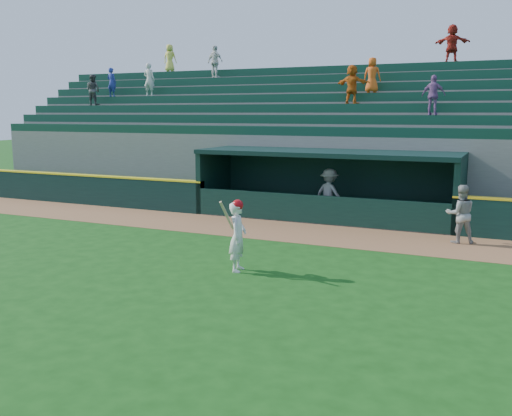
{
  "coord_description": "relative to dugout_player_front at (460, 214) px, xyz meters",
  "views": [
    {
      "loc": [
        6.24,
        -12.0,
        3.8
      ],
      "look_at": [
        0.0,
        1.6,
        1.3
      ],
      "focal_mm": 40.0,
      "sensor_mm": 36.0,
      "label": 1
    }
  ],
  "objects": [
    {
      "name": "dugout_player_front",
      "position": [
        0.0,
        0.0,
        0.0
      ],
      "size": [
        1.02,
        0.91,
        1.73
      ],
      "primitive_type": "imported",
      "rotation": [
        0.0,
        0.0,
        3.49
      ],
      "color": "gray",
      "rests_on": "ground"
    },
    {
      "name": "dugout_player_inside",
      "position": [
        -4.69,
        2.18,
        0.04
      ],
      "size": [
        1.33,
        1.02,
        1.82
      ],
      "primitive_type": "imported",
      "rotation": [
        0.0,
        0.0,
        2.81
      ],
      "color": "#A6A6A1",
      "rests_on": "ground"
    },
    {
      "name": "stands",
      "position": [
        -4.85,
        7.09,
        1.53
      ],
      "size": [
        34.5,
        6.25,
        7.55
      ],
      "color": "slate",
      "rests_on": "ground"
    },
    {
      "name": "wall_stripe_left",
      "position": [
        -17.09,
        1.07,
        0.36
      ],
      "size": [
        15.5,
        0.32,
        0.06
      ],
      "primitive_type": "cube",
      "color": "yellow",
      "rests_on": "field_wall_left"
    },
    {
      "name": "field_wall_left",
      "position": [
        -17.09,
        1.07,
        -0.27
      ],
      "size": [
        15.5,
        0.3,
        1.2
      ],
      "primitive_type": "cube",
      "color": "black",
      "rests_on": "ground"
    },
    {
      "name": "ground",
      "position": [
        -4.84,
        -5.48,
        -0.87
      ],
      "size": [
        120.0,
        120.0,
        0.0
      ],
      "primitive_type": "plane",
      "color": "#134411",
      "rests_on": "ground"
    },
    {
      "name": "warning_track",
      "position": [
        -4.84,
        -0.58,
        -0.86
      ],
      "size": [
        40.0,
        3.0,
        0.01
      ],
      "primitive_type": "cube",
      "color": "brown",
      "rests_on": "ground"
    },
    {
      "name": "batter_at_plate",
      "position": [
        -4.61,
        -5.44,
        0.02
      ],
      "size": [
        0.53,
        0.82,
        1.77
      ],
      "color": "silver",
      "rests_on": "ground"
    },
    {
      "name": "dugout",
      "position": [
        -4.84,
        2.52,
        0.49
      ],
      "size": [
        9.4,
        2.8,
        2.46
      ],
      "color": "slate",
      "rests_on": "ground"
    }
  ]
}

